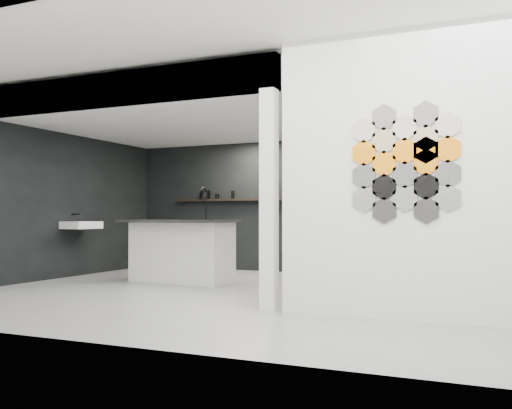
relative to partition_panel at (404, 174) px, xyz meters
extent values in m
cube|color=slate|center=(-2.23, 1.00, -1.40)|extent=(7.00, 6.00, 0.01)
cube|color=silver|center=(0.00, 0.00, 0.00)|extent=(2.45, 0.15, 2.80)
cube|color=black|center=(-3.52, 3.97, -0.22)|extent=(4.40, 0.04, 2.35)
cube|color=black|center=(-5.70, 2.00, -0.22)|extent=(0.04, 4.00, 2.35)
cube|color=silver|center=(-3.52, 2.00, 1.15)|extent=(4.40, 4.00, 0.40)
cube|color=silver|center=(-1.41, 0.00, -0.22)|extent=(0.16, 0.16, 2.35)
cube|color=silver|center=(-3.52, 0.08, 1.15)|extent=(4.40, 0.16, 0.40)
cube|color=silver|center=(-5.46, 1.80, -0.55)|extent=(0.40, 0.60, 0.12)
cube|color=black|center=(-3.43, 3.87, -0.10)|extent=(3.00, 0.15, 0.04)
cube|color=silver|center=(-3.58, 1.81, -0.95)|extent=(1.63, 0.74, 0.90)
cube|color=black|center=(-3.59, 1.73, -0.48)|extent=(1.86, 0.97, 0.04)
cube|color=black|center=(-3.31, 1.84, -0.46)|extent=(0.51, 0.45, 0.02)
cylinder|color=black|center=(-3.29, 2.05, -0.25)|extent=(0.03, 0.03, 0.42)
torus|color=black|center=(-3.30, 1.98, -0.04)|extent=(0.04, 0.15, 0.15)
cylinder|color=black|center=(-4.30, 3.87, 0.00)|extent=(0.20, 0.20, 0.16)
ellipsoid|color=black|center=(-2.66, 3.87, -0.01)|extent=(0.20, 0.20, 0.14)
cylinder|color=gray|center=(-2.09, 3.87, -0.03)|extent=(0.19, 0.19, 0.11)
cylinder|color=gray|center=(-2.08, 3.87, -0.01)|extent=(0.12, 0.12, 0.13)
cylinder|color=black|center=(-3.72, 3.87, -0.01)|extent=(0.07, 0.07, 0.15)
cylinder|color=black|center=(-4.04, 3.87, -0.03)|extent=(0.09, 0.09, 0.09)
cylinder|color=silver|center=(-0.37, -0.09, -0.24)|extent=(0.26, 0.02, 0.26)
cylinder|color=black|center=(-0.37, -0.09, -0.01)|extent=(0.26, 0.02, 0.26)
cylinder|color=orange|center=(-0.37, -0.09, 0.21)|extent=(0.26, 0.02, 0.26)
cylinder|color=beige|center=(-0.37, -0.09, 0.44)|extent=(0.26, 0.02, 0.26)
cylinder|color=#2D2D2D|center=(-0.17, -0.09, -0.35)|extent=(0.26, 0.02, 0.26)
cylinder|color=black|center=(-0.17, -0.09, -0.13)|extent=(0.26, 0.02, 0.26)
cylinder|color=orange|center=(-0.17, -0.09, 0.10)|extent=(0.26, 0.02, 0.26)
cylinder|color=tan|center=(-0.17, -0.09, 0.33)|extent=(0.26, 0.02, 0.26)
cylinder|color=#66635E|center=(-0.17, -0.09, 0.55)|extent=(0.26, 0.02, 0.26)
cylinder|color=silver|center=(0.02, -0.09, -0.24)|extent=(0.26, 0.02, 0.26)
cylinder|color=black|center=(0.02, -0.09, -0.01)|extent=(0.26, 0.02, 0.26)
cylinder|color=orange|center=(0.02, -0.09, 0.21)|extent=(0.26, 0.02, 0.26)
cylinder|color=beige|center=(0.02, -0.09, 0.44)|extent=(0.26, 0.02, 0.26)
cylinder|color=#2D2D2D|center=(0.22, -0.09, -0.35)|extent=(0.26, 0.02, 0.26)
cylinder|color=black|center=(0.22, -0.09, -0.13)|extent=(0.26, 0.02, 0.26)
cylinder|color=orange|center=(0.22, -0.09, 0.10)|extent=(0.26, 0.02, 0.26)
cylinder|color=tan|center=(0.22, -0.09, 0.33)|extent=(0.26, 0.02, 0.26)
cylinder|color=#66635E|center=(0.22, -0.09, 0.55)|extent=(0.26, 0.02, 0.26)
cylinder|color=silver|center=(0.42, -0.09, -0.24)|extent=(0.26, 0.02, 0.26)
cylinder|color=black|center=(0.42, -0.09, -0.01)|extent=(0.26, 0.02, 0.26)
cylinder|color=orange|center=(0.42, -0.09, 0.21)|extent=(0.26, 0.02, 0.26)
cylinder|color=beige|center=(0.42, -0.09, 0.44)|extent=(0.26, 0.02, 0.26)
cylinder|color=orange|center=(0.22, -0.09, 0.21)|extent=(0.26, 0.02, 0.26)
camera|label=1|loc=(0.90, -5.59, -0.41)|focal=40.00mm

